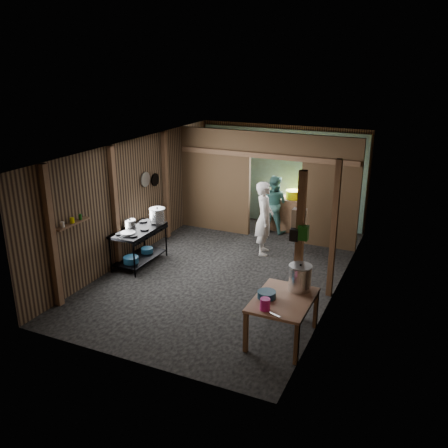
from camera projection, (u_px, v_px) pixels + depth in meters
The scene contains 41 objects.
floor at pixel (228, 270), 10.15m from camera, with size 4.50×7.00×0.00m, color black.
ceiling at pixel (228, 147), 9.29m from camera, with size 4.50×7.00×0.00m, color #36332E.
wall_back at pixel (282, 175), 12.73m from camera, with size 4.50×0.00×2.60m, color brown.
wall_front at pixel (126, 282), 6.72m from camera, with size 4.50×0.00×2.60m, color brown.
wall_left at pixel (135, 199), 10.60m from camera, with size 0.00×7.00×2.60m, color brown.
wall_right at pixel (340, 227), 8.85m from camera, with size 0.00×7.00×2.60m, color brown.
partition_left at pixel (215, 181), 12.13m from camera, with size 1.85×0.10×2.60m, color #453621.
partition_right at pixel (330, 193), 11.00m from camera, with size 1.35×0.10×2.60m, color #453621.
partition_header at pixel (277, 146), 11.19m from camera, with size 1.30×0.10×0.60m, color #453621.
turquoise_panel at pixel (281, 177), 12.70m from camera, with size 4.40×0.06×2.50m, color #6DA2A0.
back_counter at pixel (285, 213), 12.43m from camera, with size 1.20×0.50×0.85m, color brown.
wall_clock at pixel (291, 154), 12.35m from camera, with size 0.20×0.20×0.03m, color beige.
post_left_a at pixel (52, 238), 8.34m from camera, with size 0.10×0.12×2.60m, color brown.
post_left_b at pixel (115, 209), 9.89m from camera, with size 0.10×0.12×2.60m, color brown.
post_left_c at pixel (166, 186), 11.61m from camera, with size 0.10×0.12×2.60m, color brown.
post_right at pixel (334, 230), 8.70m from camera, with size 0.10×0.12×2.60m, color brown.
post_free at pixel (299, 248), 7.89m from camera, with size 0.12×0.12×2.60m, color brown.
cross_beam at pixel (265, 156), 11.32m from camera, with size 4.40×0.12×0.12m, color brown.
pan_lid_big at pixel (145, 179), 10.81m from camera, with size 0.34×0.34×0.03m, color gray.
pan_lid_small at pixel (155, 180), 11.19m from camera, with size 0.30×0.30×0.03m, color black.
wall_shelf at pixel (72, 224), 8.73m from camera, with size 0.14×0.80×0.03m, color brown.
jar_white at pixel (62, 225), 8.49m from camera, with size 0.07×0.07×0.10m, color beige.
jar_yellow at pixel (72, 220), 8.70m from camera, with size 0.08×0.08×0.10m, color #E2D804.
jar_green at pixel (80, 217), 8.89m from camera, with size 0.06×0.06×0.10m, color #125312.
bag_white at pixel (299, 219), 7.81m from camera, with size 0.22×0.15×0.32m, color beige.
bag_green at pixel (303, 233), 7.71m from camera, with size 0.16×0.12×0.24m, color #125312.
bag_black at pixel (294, 235), 7.76m from camera, with size 0.14×0.10×0.20m, color black.
gas_range at pixel (139, 246), 10.36m from camera, with size 0.70×1.36×0.80m, color black, non-canonical shape.
prep_table at pixel (282, 319), 7.60m from camera, with size 0.88×1.21×0.71m, color #AD775E, non-canonical shape.
stove_pot_large at pixel (158, 216), 10.55m from camera, with size 0.35×0.35×0.35m, color silver, non-canonical shape.
stove_pot_med at pixel (130, 225), 10.23m from camera, with size 0.24×0.24×0.21m, color silver, non-canonical shape.
frying_pan at pixel (128, 233), 9.90m from camera, with size 0.30×0.52×0.07m, color gray, non-canonical shape.
blue_tub_front at pixel (131, 260), 10.13m from camera, with size 0.32×0.32×0.13m, color navy.
blue_tub_back at pixel (147, 250), 10.66m from camera, with size 0.26×0.26×0.11m, color navy.
stock_pot at pixel (300, 278), 7.71m from camera, with size 0.38×0.38×0.44m, color silver, non-canonical shape.
wash_basin at pixel (267, 295), 7.49m from camera, with size 0.29×0.29×0.11m, color navy.
pink_bucket at pixel (265, 304), 7.13m from camera, with size 0.15×0.15×0.18m, color #E41D95.
knife at pixel (272, 313), 7.04m from camera, with size 0.30×0.04×0.01m, color silver.
yellow_tub at pixel (293, 194), 12.18m from camera, with size 0.38×0.38×0.21m, color #E2D804.
cook at pixel (264, 218), 10.77m from camera, with size 0.61×0.40×1.68m, color white.
worker_back at pixel (274, 204), 12.16m from camera, with size 0.71×0.56×1.47m, color #457E78.
Camera 1 is at (3.75, -8.46, 4.29)m, focal length 38.73 mm.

